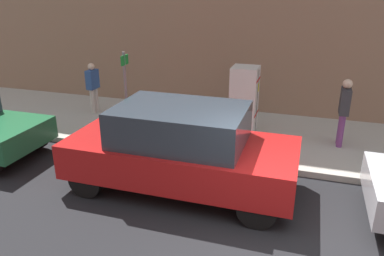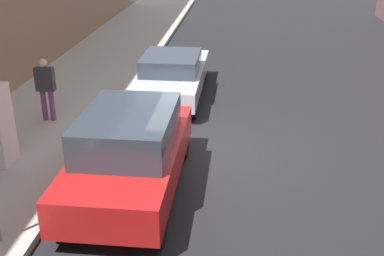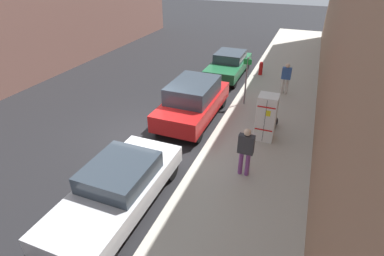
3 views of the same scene
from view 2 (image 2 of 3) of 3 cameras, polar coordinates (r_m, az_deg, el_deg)
name	(u,v)px [view 2 (image 2 of 3)]	position (r m, az deg, el deg)	size (l,w,h in m)	color
ground_plane	(207,149)	(11.70, 1.80, -2.50)	(80.00, 80.00, 0.00)	black
sidewalk_slab	(29,138)	(12.79, -18.79, -1.10)	(3.77, 44.00, 0.15)	#B2ADA0
pedestrian_walking_far	(46,85)	(13.23, -16.96, 4.86)	(0.49, 0.23, 1.68)	#7A3D7F
parked_suv_red	(130,152)	(9.63, -7.37, -2.79)	(1.96, 4.51, 1.74)	red
parked_sedan_silver	(172,74)	(14.93, -2.36, 6.38)	(1.89, 4.71, 1.39)	silver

